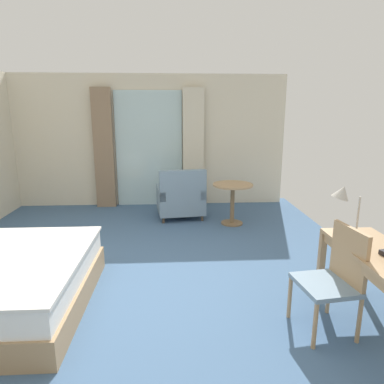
{
  "coord_description": "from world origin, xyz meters",
  "views": [
    {
      "loc": [
        0.46,
        -3.33,
        1.86
      ],
      "look_at": [
        0.68,
        0.39,
        0.97
      ],
      "focal_mm": 31.72,
      "sensor_mm": 36.0,
      "label": 1
    }
  ],
  "objects_px": {
    "desk_lamp": "(344,197)",
    "armchair_by_window": "(181,199)",
    "round_cafe_table": "(233,194)",
    "desk_chair": "(335,275)"
  },
  "relations": [
    {
      "from": "round_cafe_table",
      "to": "desk_chair",
      "type": "bearing_deg",
      "value": -82.78
    },
    {
      "from": "desk_lamp",
      "to": "round_cafe_table",
      "type": "relative_size",
      "value": 0.73
    },
    {
      "from": "desk_chair",
      "to": "round_cafe_table",
      "type": "xyz_separation_m",
      "value": [
        -0.37,
        2.89,
        0.0
      ]
    },
    {
      "from": "desk_lamp",
      "to": "armchair_by_window",
      "type": "height_order",
      "value": "desk_lamp"
    },
    {
      "from": "desk_lamp",
      "to": "round_cafe_table",
      "type": "xyz_separation_m",
      "value": [
        -0.56,
        2.54,
        -0.59
      ]
    },
    {
      "from": "desk_chair",
      "to": "desk_lamp",
      "type": "height_order",
      "value": "desk_lamp"
    },
    {
      "from": "desk_chair",
      "to": "desk_lamp",
      "type": "distance_m",
      "value": 0.72
    },
    {
      "from": "round_cafe_table",
      "to": "desk_lamp",
      "type": "bearing_deg",
      "value": -77.57
    },
    {
      "from": "armchair_by_window",
      "to": "desk_chair",
      "type": "bearing_deg",
      "value": -69.53
    },
    {
      "from": "desk_chair",
      "to": "desk_lamp",
      "type": "relative_size",
      "value": 1.84
    }
  ]
}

